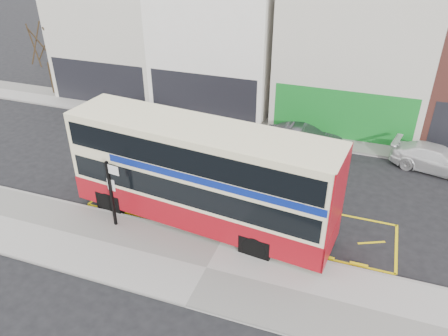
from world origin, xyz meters
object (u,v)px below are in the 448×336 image
at_px(double_decker_bus, 201,174).
at_px(car_silver, 137,112).
at_px(street_tree_right, 391,86).
at_px(car_white, 437,159).
at_px(bus_stop_post, 112,188).
at_px(street_tree_left, 43,33).
at_px(car_grey, 303,140).

relative_size(double_decker_bus, car_silver, 2.90).
relative_size(car_silver, street_tree_right, 0.83).
bearing_deg(car_silver, double_decker_bus, -127.76).
bearing_deg(car_white, car_silver, 101.24).
height_order(double_decker_bus, bus_stop_post, double_decker_bus).
height_order(car_white, street_tree_left, street_tree_left).
relative_size(double_decker_bus, street_tree_left, 1.78).
distance_m(double_decker_bus, car_grey, 8.92).
xyz_separation_m(double_decker_bus, car_silver, (-8.14, 8.69, -1.77)).
relative_size(bus_stop_post, car_silver, 0.77).
bearing_deg(street_tree_left, street_tree_right, 1.14).
bearing_deg(double_decker_bus, bus_stop_post, -147.32).
bearing_deg(street_tree_left, car_white, -5.66).
distance_m(car_silver, car_white, 18.34).
height_order(bus_stop_post, car_grey, bus_stop_post).
distance_m(double_decker_bus, street_tree_left, 20.25).
xyz_separation_m(car_grey, car_white, (7.18, 0.23, -0.06)).
bearing_deg(double_decker_bus, street_tree_right, 64.06).
bearing_deg(car_grey, street_tree_right, -53.26).
bearing_deg(car_white, street_tree_left, 96.33).
height_order(car_grey, car_white, car_grey).
distance_m(car_white, street_tree_right, 5.07).
bearing_deg(car_white, street_tree_right, 54.54).
distance_m(bus_stop_post, street_tree_left, 18.71).
relative_size(bus_stop_post, street_tree_right, 0.64).
bearing_deg(car_grey, street_tree_left, 80.15).
bearing_deg(car_white, double_decker_bus, 141.63).
height_order(car_silver, car_white, car_silver).
distance_m(bus_stop_post, car_silver, 11.49).
bearing_deg(car_grey, car_silver, 86.08).
xyz_separation_m(car_silver, street_tree_left, (-8.65, 2.43, 3.91)).
relative_size(double_decker_bus, car_white, 2.55).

